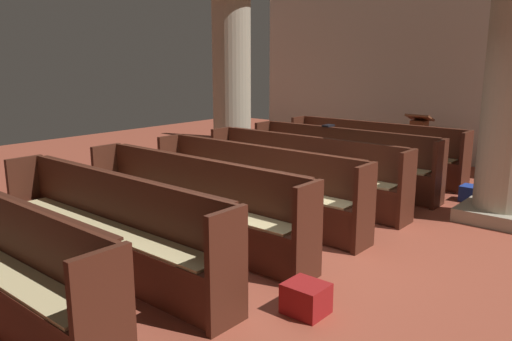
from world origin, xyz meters
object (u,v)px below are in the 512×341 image
pew_row_4 (192,200)px  lectern (418,146)px  pew_row_2 (302,169)px  hymn_book (328,126)px  pillar_far_side (232,73)px  pew_row_0 (373,149)px  kneeler_box_red (306,298)px  pew_row_5 (109,224)px  pew_row_3 (254,183)px  kneeler_box_blue (476,194)px  pew_row_1 (341,158)px

pew_row_4 → lectern: size_ratio=3.11×
pew_row_2 → hymn_book: 1.45m
pillar_far_side → lectern: bearing=40.5°
pew_row_0 → lectern: (0.31, 1.29, -0.07)m
lectern → hymn_book: 2.39m
pew_row_2 → hymn_book: hymn_book is taller
pew_row_2 → hymn_book: bearing=106.6°
lectern → kneeler_box_red: bearing=-75.0°
pew_row_5 → lectern: 6.90m
pew_row_2 → pew_row_3: size_ratio=1.00×
kneeler_box_red → pillar_far_side: bearing=138.9°
pillar_far_side → lectern: (2.80, 2.38, -1.41)m
pew_row_0 → pew_row_2: size_ratio=1.00×
pew_row_3 → kneeler_box_red: 2.62m
lectern → hymn_book: (-0.69, -2.22, 0.56)m
pew_row_3 → pillar_far_side: bearing=137.7°
pew_row_5 → pillar_far_side: pillar_far_side is taller
pew_row_0 → kneeler_box_blue: bearing=-13.9°
pew_row_2 → pew_row_4: same height
pew_row_1 → pew_row_3: bearing=-90.0°
pew_row_5 → kneeler_box_blue: 5.50m
pillar_far_side → pew_row_0: bearing=23.8°
pillar_far_side → kneeler_box_red: bearing=-41.1°
pew_row_3 → pew_row_5: bearing=-90.0°
lectern → kneeler_box_blue: size_ratio=2.53×
pew_row_1 → hymn_book: hymn_book is taller
pillar_far_side → kneeler_box_blue: bearing=7.6°
pew_row_0 → pew_row_3: 3.36m
pew_row_1 → pew_row_5: size_ratio=1.00×
pew_row_0 → lectern: 1.33m
pew_row_1 → pew_row_3: 2.24m
pew_row_1 → kneeler_box_red: bearing=-62.9°
pew_row_3 → kneeler_box_blue: 3.52m
pew_row_3 → pew_row_5: 2.24m
pew_row_4 → lectern: 5.78m
pillar_far_side → pew_row_4: bearing=-53.7°
pew_row_0 → pew_row_2: bearing=-90.0°
kneeler_box_blue → lectern: bearing=133.5°
pew_row_3 → kneeler_box_blue: (2.00, 2.87, -0.40)m
pew_row_0 → kneeler_box_red: size_ratio=9.61×
pew_row_4 → kneeler_box_red: size_ratio=9.61×
pew_row_2 → pillar_far_side: 3.05m
pew_row_4 → pillar_far_side: size_ratio=0.94×
pew_row_1 → hymn_book: (-0.39, 0.19, 0.49)m
pew_row_0 → pew_row_5: size_ratio=1.00×
pew_row_3 → hymn_book: 2.51m
pew_row_0 → hymn_book: bearing=-112.6°
hymn_book → kneeler_box_red: hymn_book is taller
pew_row_1 → kneeler_box_blue: size_ratio=7.87×
pew_row_1 → pew_row_3: same height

